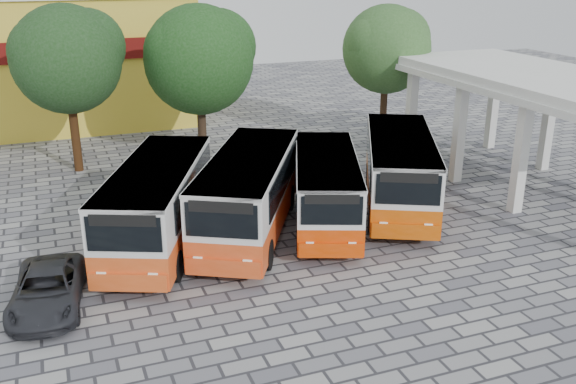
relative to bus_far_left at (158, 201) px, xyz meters
name	(u,v)px	position (x,y,z in m)	size (l,w,h in m)	color
ground	(371,257)	(6.90, -3.73, -1.80)	(90.00, 90.00, 0.00)	#595963
terminal_shelter	(543,84)	(17.40, 0.27, 3.11)	(6.80, 15.80, 5.40)	silver
shophouse_block	(29,59)	(-4.10, 22.26, 2.36)	(20.40, 10.40, 8.30)	gold
bus_far_left	(158,201)	(0.00, 0.00, 0.00)	(5.81, 9.27, 3.12)	#D04916
bus_centre_left	(249,191)	(3.43, -0.23, 0.03)	(6.56, 9.46, 3.17)	#CE4315
bus_centre_right	(326,186)	(6.65, -0.29, -0.16)	(5.09, 8.42, 2.84)	#CF3500
bus_far_right	(400,168)	(10.33, 0.29, 0.01)	(6.25, 9.36, 3.14)	#C24702
tree_left	(67,55)	(-2.18, 10.69, 4.00)	(5.53, 5.26, 8.27)	#3E230F
tree_middle	(200,56)	(4.29, 10.59, 3.67)	(5.96, 5.67, 8.12)	#362619
tree_right	(387,46)	(14.76, 9.71, 3.80)	(5.18, 4.93, 7.91)	#3A2517
parked_car	(47,290)	(-4.07, -3.36, -1.19)	(2.03, 4.41, 1.23)	#24252B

